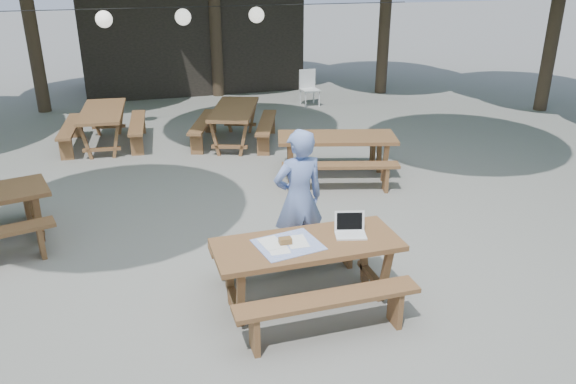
{
  "coord_description": "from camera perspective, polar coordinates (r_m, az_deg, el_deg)",
  "views": [
    {
      "loc": [
        -1.68,
        -6.47,
        3.53
      ],
      "look_at": [
        0.06,
        -0.76,
        1.05
      ],
      "focal_mm": 35.0,
      "sensor_mm": 36.0,
      "label": 1
    }
  ],
  "objects": [
    {
      "name": "picnic_table_far_e",
      "position": [
        11.62,
        -5.43,
        6.79
      ],
      "size": [
        2.13,
        2.32,
        0.75
      ],
      "rotation": [
        0.0,
        0.0,
        1.22
      ],
      "color": "brown",
      "rests_on": "ground"
    },
    {
      "name": "picnic_table_far_w",
      "position": [
        11.99,
        -18.16,
        6.26
      ],
      "size": [
        1.74,
        2.06,
        0.75
      ],
      "rotation": [
        0.0,
        0.0,
        1.48
      ],
      "color": "brown",
      "rests_on": "ground"
    },
    {
      "name": "laptop",
      "position": [
        6.18,
        6.32,
        -3.72
      ],
      "size": [
        0.38,
        0.33,
        0.24
      ],
      "rotation": [
        0.0,
        0.0,
        -0.25
      ],
      "color": "white",
      "rests_on": "main_picnic_table"
    },
    {
      "name": "plastic_chair",
      "position": [
        14.8,
        2.2,
        9.78
      ],
      "size": [
        0.46,
        0.46,
        0.9
      ],
      "rotation": [
        0.0,
        0.0,
        0.05
      ],
      "color": "silver",
      "rests_on": "ground"
    },
    {
      "name": "pavilion",
      "position": [
        17.24,
        -9.91,
        15.17
      ],
      "size": [
        6.0,
        3.0,
        2.8
      ],
      "primitive_type": "cube",
      "color": "black",
      "rests_on": "ground"
    },
    {
      "name": "main_picnic_table",
      "position": [
        6.17,
        1.92,
        -8.1
      ],
      "size": [
        2.0,
        1.58,
        0.75
      ],
      "color": "brown",
      "rests_on": "ground"
    },
    {
      "name": "paper_lanterns",
      "position": [
        12.61,
        -10.56,
        17.1
      ],
      "size": [
        9.0,
        0.34,
        0.38
      ],
      "color": "black",
      "rests_on": "ground"
    },
    {
      "name": "tabletop_clutter",
      "position": [
        5.93,
        -0.09,
        -5.29
      ],
      "size": [
        0.73,
        0.65,
        0.08
      ],
      "color": "blue",
      "rests_on": "main_picnic_table"
    },
    {
      "name": "ground",
      "position": [
        7.56,
        -2.14,
        -5.28
      ],
      "size": [
        80.0,
        80.0,
        0.0
      ],
      "primitive_type": "plane",
      "color": "#62615D",
      "rests_on": "ground"
    },
    {
      "name": "woman",
      "position": [
        6.72,
        1.09,
        -0.75
      ],
      "size": [
        0.67,
        0.48,
        1.75
      ],
      "primitive_type": "imported",
      "rotation": [
        0.0,
        0.0,
        3.24
      ],
      "color": "#6E87C9",
      "rests_on": "ground"
    },
    {
      "name": "picnic_table_ne",
      "position": [
        9.74,
        4.91,
        3.66
      ],
      "size": [
        2.25,
        2.03,
        0.75
      ],
      "rotation": [
        0.0,
        0.0,
        -0.27
      ],
      "color": "brown",
      "rests_on": "ground"
    }
  ]
}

